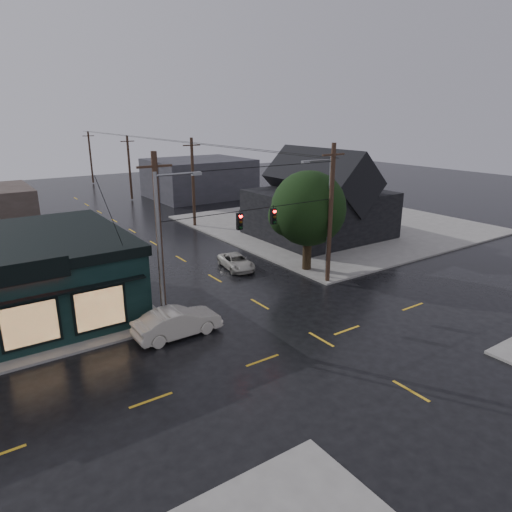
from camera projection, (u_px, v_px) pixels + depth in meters
ground_plane at (321, 339)px, 25.41m from camera, size 160.00×160.00×0.00m
sidewalk_ne at (333, 224)px, 51.93m from camera, size 28.00×28.00×0.15m
ne_building at (320, 193)px, 45.56m from camera, size 12.60×11.60×8.75m
corner_tree at (309, 209)px, 35.14m from camera, size 5.84×5.84×7.83m
utility_pole_nw at (165, 326)px, 27.01m from camera, size 2.00×0.32×10.15m
utility_pole_ne at (327, 282)px, 34.03m from camera, size 2.00×0.32×10.15m
utility_pole_far_a at (195, 226)px, 50.96m from camera, size 2.00×0.32×9.65m
utility_pole_far_b at (132, 200)px, 66.71m from camera, size 2.00×0.32×9.15m
utility_pole_far_c at (93, 184)px, 82.45m from camera, size 2.00×0.32×9.15m
span_signal_assembly at (257, 218)px, 28.88m from camera, size 13.00×0.48×1.23m
streetlight_nw at (165, 332)px, 26.30m from camera, size 5.40×0.30×9.15m
streetlight_ne at (326, 278)px, 34.85m from camera, size 5.40×0.30×9.15m
bg_building_east at (199, 178)px, 68.64m from camera, size 14.00×12.00×5.60m
sedan_cream at (178, 322)px, 25.62m from camera, size 5.00×1.81×1.64m
suv_silver at (236, 262)px, 36.88m from camera, size 2.52×4.41×1.16m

